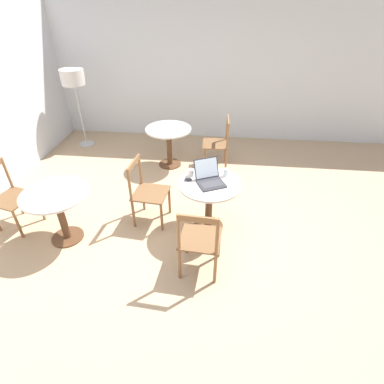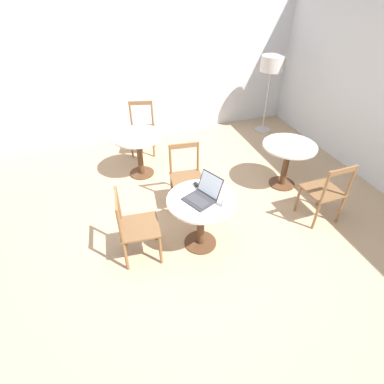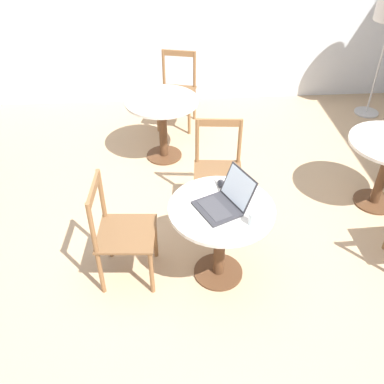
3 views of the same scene
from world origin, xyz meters
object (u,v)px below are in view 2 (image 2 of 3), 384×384
object	(u,v)px
floor_lamp	(272,67)
mouse	(196,184)
cafe_table_near	(201,210)
chair_mid_front	(325,192)
chair_near_left	(135,227)
drinking_glass	(224,203)
cafe_table_mid	(288,155)
cafe_table_far	(139,145)
chair_near_back	(187,177)
laptop	(202,195)
chair_far_back	(142,128)
mug	(206,181)

from	to	relation	value
floor_lamp	mouse	bearing A→B (deg)	-133.78
cafe_table_near	floor_lamp	xyz separation A→B (m)	(2.35, 2.70, 0.75)
chair_mid_front	chair_near_left	bearing A→B (deg)	177.42
cafe_table_near	drinking_glass	xyz separation A→B (m)	(0.19, -0.20, 0.22)
cafe_table_mid	floor_lamp	size ratio (longest dim) A/B	0.53
cafe_table_far	chair_near_back	size ratio (longest dim) A/B	0.87
cafe_table_mid	chair_near_left	world-z (taller)	chair_near_left
laptop	chair_far_back	bearing A→B (deg)	95.23
cafe_table_far	chair_mid_front	distance (m)	2.83
cafe_table_mid	mouse	distance (m)	1.74
chair_mid_front	drinking_glass	bearing A→B (deg)	-174.73
cafe_table_mid	cafe_table_far	world-z (taller)	same
chair_near_left	drinking_glass	world-z (taller)	chair_near_left
cafe_table_mid	chair_far_back	xyz separation A→B (m)	(-1.90, 1.78, -0.09)
cafe_table_near	floor_lamp	size ratio (longest dim) A/B	0.53
laptop	drinking_glass	world-z (taller)	laptop
mouse	mug	distance (m)	0.13
cafe_table_near	chair_near_left	distance (m)	0.78
chair_far_back	laptop	bearing A→B (deg)	-84.77
cafe_table_near	floor_lamp	distance (m)	3.66
cafe_table_far	chair_mid_front	world-z (taller)	chair_mid_front
chair_mid_front	chair_far_back	xyz separation A→B (m)	(-1.93, 2.65, 0.00)
chair_far_back	laptop	world-z (taller)	laptop
cafe_table_mid	drinking_glass	xyz separation A→B (m)	(-1.48, -1.01, 0.22)
chair_near_left	floor_lamp	distance (m)	4.18
chair_near_left	floor_lamp	size ratio (longest dim) A/B	0.61
chair_near_left	chair_mid_front	distance (m)	2.48
cafe_table_far	floor_lamp	distance (m)	3.00
chair_far_back	floor_lamp	world-z (taller)	floor_lamp
cafe_table_near	chair_far_back	xyz separation A→B (m)	(-0.22, 2.60, -0.09)
drinking_glass	cafe_table_far	bearing A→B (deg)	106.81
cafe_table_mid	drinking_glass	bearing A→B (deg)	-145.76
chair_far_back	cafe_table_mid	bearing A→B (deg)	-43.20
laptop	drinking_glass	size ratio (longest dim) A/B	4.55
cafe_table_near	laptop	world-z (taller)	laptop
cafe_table_near	cafe_table_far	distance (m)	1.87
drinking_glass	floor_lamp	bearing A→B (deg)	53.26
laptop	mouse	bearing A→B (deg)	86.68
cafe_table_near	chair_near_back	world-z (taller)	chair_near_back
cafe_table_far	mouse	distance (m)	1.62
cafe_table_mid	mug	bearing A→B (deg)	-159.74
floor_lamp	laptop	world-z (taller)	floor_lamp
chair_near_back	chair_mid_front	bearing A→B (deg)	-28.60
chair_near_left	laptop	world-z (taller)	laptop
mug	laptop	bearing A→B (deg)	-118.91
cafe_table_mid	chair_far_back	size ratio (longest dim) A/B	0.87
chair_near_back	mouse	xyz separation A→B (m)	(-0.05, -0.56, 0.27)
chair_mid_front	chair_far_back	world-z (taller)	same
floor_lamp	chair_mid_front	bearing A→B (deg)	-103.22
chair_mid_front	laptop	size ratio (longest dim) A/B	1.97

